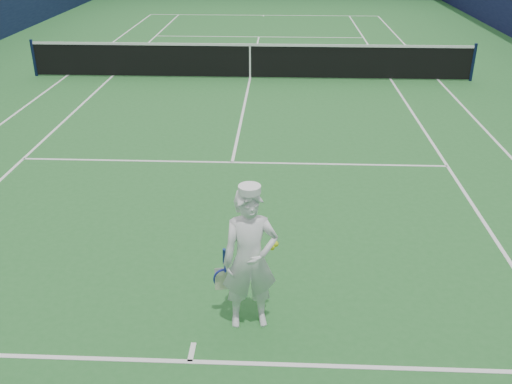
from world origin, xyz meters
TOP-DOWN VIEW (x-y plane):
  - ground at (0.00, 0.00)m, footprint 80.00×80.00m
  - court_markings at (0.00, 0.00)m, footprint 11.03×23.83m
  - windscreen_fence at (0.00, 0.00)m, footprint 20.12×36.12m
  - tennis_net at (0.00, 0.00)m, footprint 12.88×0.09m
  - tennis_player at (0.61, -11.18)m, footprint 0.80×0.51m

SIDE VIEW (x-z plane):
  - ground at x=0.00m, z-range 0.00..0.00m
  - court_markings at x=0.00m, z-range 0.00..0.01m
  - tennis_net at x=0.00m, z-range 0.02..1.09m
  - tennis_player at x=0.61m, z-range -0.02..1.74m
  - windscreen_fence at x=0.00m, z-range 0.00..4.00m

